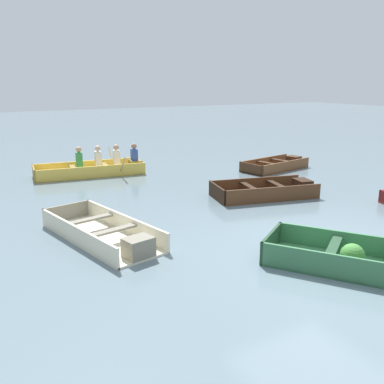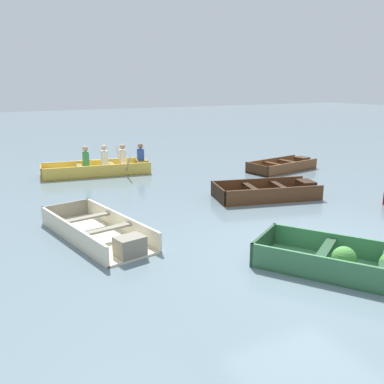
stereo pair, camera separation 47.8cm
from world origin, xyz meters
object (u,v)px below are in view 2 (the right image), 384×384
Objects in this scene: skiff_dark_varnish_mid_moored at (271,192)px; skiff_wooden_brown_far_moored at (284,166)px; dinghy_green_foreground at (365,266)px; skiff_cream_near_moored at (100,233)px; rowboat_yellow_with_crew at (104,166)px.

skiff_dark_varnish_mid_moored reaches higher than skiff_wooden_brown_far_moored.
skiff_dark_varnish_mid_moored is (1.52, 4.36, -0.03)m from dinghy_green_foreground.
skiff_cream_near_moored is 4.83m from skiff_dark_varnish_mid_moored.
dinghy_green_foreground is 4.62m from skiff_dark_varnish_mid_moored.
dinghy_green_foreground is 8.10m from skiff_wooden_brown_far_moored.
rowboat_yellow_with_crew is (-1.50, 9.17, 0.08)m from dinghy_green_foreground.
rowboat_yellow_with_crew is at bearing 99.32° from dinghy_green_foreground.
dinghy_green_foreground is 9.29m from rowboat_yellow_with_crew.
rowboat_yellow_with_crew reaches higher than dinghy_green_foreground.
skiff_wooden_brown_far_moored is 5.99m from rowboat_yellow_with_crew.
skiff_dark_varnish_mid_moored is at bearing -134.20° from skiff_wooden_brown_far_moored.
skiff_wooden_brown_far_moored is (7.30, 3.60, -0.01)m from skiff_cream_near_moored.
dinghy_green_foreground is at bearing -120.24° from skiff_wooden_brown_far_moored.
skiff_dark_varnish_mid_moored is at bearing 70.83° from dinghy_green_foreground.
skiff_cream_near_moored is at bearing -153.74° from skiff_wooden_brown_far_moored.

